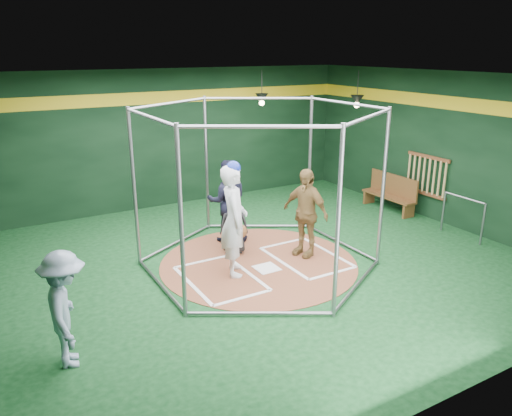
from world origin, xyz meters
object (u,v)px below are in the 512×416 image
visitor_leopard (305,213)px  batter_figure (234,219)px  umpire (227,201)px  dugout_bench (391,192)px

visitor_leopard → batter_figure: bearing=-106.2°
visitor_leopard → umpire: visitor_leopard is taller
dugout_bench → batter_figure: bearing=-165.4°
umpire → batter_figure: bearing=90.8°
visitor_leopard → dugout_bench: visitor_leopard is taller
batter_figure → visitor_leopard: size_ratio=1.19×
visitor_leopard → dugout_bench: 3.86m
batter_figure → umpire: bearing=67.3°
batter_figure → dugout_bench: bearing=14.6°
umpire → dugout_bench: size_ratio=1.12×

